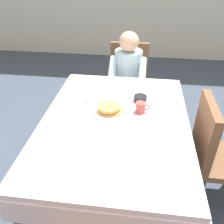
{
  "coord_description": "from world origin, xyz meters",
  "views": [
    {
      "loc": [
        0.17,
        -1.49,
        1.8
      ],
      "look_at": [
        -0.03,
        0.03,
        0.79
      ],
      "focal_mm": 39.07,
      "sensor_mm": 36.0,
      "label": 1
    }
  ],
  "objects_px": {
    "diner_person": "(128,73)",
    "plate_breakfast": "(110,112)",
    "chair_right_side": "(214,150)",
    "bowl_butter": "(140,98)",
    "syrup_pitcher": "(88,98)",
    "fork_left_of_plate": "(86,112)",
    "breakfast_stack": "(110,108)",
    "knife_right_of_plate": "(134,115)",
    "chair_diner": "(128,78)",
    "spoon_near_edge": "(100,137)",
    "cup_coffee": "(141,107)",
    "dining_table_main": "(115,129)"
  },
  "relations": [
    {
      "from": "diner_person",
      "to": "plate_breakfast",
      "type": "bearing_deg",
      "value": 85.27
    },
    {
      "from": "dining_table_main",
      "to": "bowl_butter",
      "type": "relative_size",
      "value": 13.85
    },
    {
      "from": "knife_right_of_plate",
      "to": "diner_person",
      "type": "bearing_deg",
      "value": 3.62
    },
    {
      "from": "breakfast_stack",
      "to": "syrup_pitcher",
      "type": "relative_size",
      "value": 2.51
    },
    {
      "from": "bowl_butter",
      "to": "syrup_pitcher",
      "type": "xyz_separation_m",
      "value": [
        -0.43,
        -0.08,
        0.02
      ]
    },
    {
      "from": "syrup_pitcher",
      "to": "fork_left_of_plate",
      "type": "relative_size",
      "value": 0.44
    },
    {
      "from": "chair_right_side",
      "to": "cup_coffee",
      "type": "bearing_deg",
      "value": -102.81
    },
    {
      "from": "diner_person",
      "to": "chair_right_side",
      "type": "bearing_deg",
      "value": 126.36
    },
    {
      "from": "chair_diner",
      "to": "knife_right_of_plate",
      "type": "distance_m",
      "value": 1.12
    },
    {
      "from": "syrup_pitcher",
      "to": "knife_right_of_plate",
      "type": "xyz_separation_m",
      "value": [
        0.39,
        -0.15,
        -0.04
      ]
    },
    {
      "from": "cup_coffee",
      "to": "syrup_pitcher",
      "type": "relative_size",
      "value": 1.41
    },
    {
      "from": "chair_right_side",
      "to": "dining_table_main",
      "type": "bearing_deg",
      "value": -90.0
    },
    {
      "from": "diner_person",
      "to": "fork_left_of_plate",
      "type": "distance_m",
      "value": 0.98
    },
    {
      "from": "plate_breakfast",
      "to": "breakfast_stack",
      "type": "xyz_separation_m",
      "value": [
        -0.0,
        0.0,
        0.03
      ]
    },
    {
      "from": "chair_diner",
      "to": "plate_breakfast",
      "type": "xyz_separation_m",
      "value": [
        -0.08,
        -1.08,
        0.22
      ]
    },
    {
      "from": "chair_right_side",
      "to": "bowl_butter",
      "type": "height_order",
      "value": "chair_right_side"
    },
    {
      "from": "dining_table_main",
      "to": "knife_right_of_plate",
      "type": "xyz_separation_m",
      "value": [
        0.14,
        0.07,
        0.09
      ]
    },
    {
      "from": "plate_breakfast",
      "to": "breakfast_stack",
      "type": "relative_size",
      "value": 1.4
    },
    {
      "from": "knife_right_of_plate",
      "to": "spoon_near_edge",
      "type": "height_order",
      "value": "same"
    },
    {
      "from": "breakfast_stack",
      "to": "plate_breakfast",
      "type": "bearing_deg",
      "value": -60.46
    },
    {
      "from": "chair_right_side",
      "to": "fork_left_of_plate",
      "type": "relative_size",
      "value": 5.17
    },
    {
      "from": "chair_diner",
      "to": "knife_right_of_plate",
      "type": "xyz_separation_m",
      "value": [
        0.11,
        -1.1,
        0.21
      ]
    },
    {
      "from": "chair_right_side",
      "to": "breakfast_stack",
      "type": "distance_m",
      "value": 0.87
    },
    {
      "from": "chair_diner",
      "to": "fork_left_of_plate",
      "type": "relative_size",
      "value": 5.17
    },
    {
      "from": "bowl_butter",
      "to": "spoon_near_edge",
      "type": "height_order",
      "value": "bowl_butter"
    },
    {
      "from": "cup_coffee",
      "to": "fork_left_of_plate",
      "type": "xyz_separation_m",
      "value": [
        -0.43,
        -0.06,
        -0.04
      ]
    },
    {
      "from": "knife_right_of_plate",
      "to": "fork_left_of_plate",
      "type": "bearing_deg",
      "value": 86.72
    },
    {
      "from": "bowl_butter",
      "to": "fork_left_of_plate",
      "type": "distance_m",
      "value": 0.48
    },
    {
      "from": "breakfast_stack",
      "to": "spoon_near_edge",
      "type": "xyz_separation_m",
      "value": [
        -0.02,
        -0.31,
        -0.04
      ]
    },
    {
      "from": "syrup_pitcher",
      "to": "breakfast_stack",
      "type": "bearing_deg",
      "value": -33.39
    },
    {
      "from": "dining_table_main",
      "to": "cup_coffee",
      "type": "distance_m",
      "value": 0.26
    },
    {
      "from": "diner_person",
      "to": "plate_breakfast",
      "type": "xyz_separation_m",
      "value": [
        -0.08,
        -0.92,
        0.08
      ]
    },
    {
      "from": "diner_person",
      "to": "cup_coffee",
      "type": "bearing_deg",
      "value": 100.47
    },
    {
      "from": "diner_person",
      "to": "plate_breakfast",
      "type": "height_order",
      "value": "diner_person"
    },
    {
      "from": "chair_diner",
      "to": "chair_right_side",
      "type": "bearing_deg",
      "value": 122.54
    },
    {
      "from": "knife_right_of_plate",
      "to": "syrup_pitcher",
      "type": "bearing_deg",
      "value": 65.13
    },
    {
      "from": "dining_table_main",
      "to": "diner_person",
      "type": "distance_m",
      "value": 1.01
    },
    {
      "from": "chair_right_side",
      "to": "bowl_butter",
      "type": "distance_m",
      "value": 0.71
    },
    {
      "from": "diner_person",
      "to": "fork_left_of_plate",
      "type": "bearing_deg",
      "value": 74.2
    },
    {
      "from": "fork_left_of_plate",
      "to": "chair_diner",
      "type": "bearing_deg",
      "value": -16.81
    },
    {
      "from": "spoon_near_edge",
      "to": "plate_breakfast",
      "type": "bearing_deg",
      "value": 68.32
    },
    {
      "from": "chair_diner",
      "to": "chair_right_side",
      "type": "height_order",
      "value": "same"
    },
    {
      "from": "knife_right_of_plate",
      "to": "chair_diner",
      "type": "bearing_deg",
      "value": 2.65
    },
    {
      "from": "bowl_butter",
      "to": "chair_diner",
      "type": "bearing_deg",
      "value": 100.19
    },
    {
      "from": "diner_person",
      "to": "syrup_pitcher",
      "type": "bearing_deg",
      "value": 70.56
    },
    {
      "from": "cup_coffee",
      "to": "syrup_pitcher",
      "type": "bearing_deg",
      "value": 167.79
    },
    {
      "from": "chair_right_side",
      "to": "cup_coffee",
      "type": "distance_m",
      "value": 0.65
    },
    {
      "from": "chair_diner",
      "to": "cup_coffee",
      "type": "xyz_separation_m",
      "value": [
        0.16,
        -1.04,
        0.25
      ]
    },
    {
      "from": "chair_diner",
      "to": "breakfast_stack",
      "type": "height_order",
      "value": "chair_diner"
    },
    {
      "from": "breakfast_stack",
      "to": "syrup_pitcher",
      "type": "xyz_separation_m",
      "value": [
        -0.2,
        0.13,
        -0.0
      ]
    }
  ]
}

